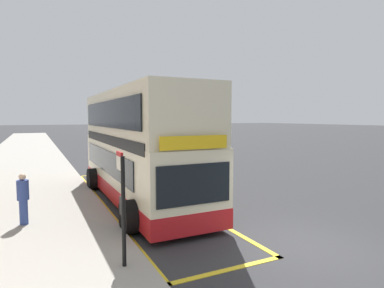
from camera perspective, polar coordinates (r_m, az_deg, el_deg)
The scene contains 9 objects.
ground_plane at distance 38.61m, azimuth -16.76°, elevation -0.54°, with size 260.00×260.00×0.00m, color #333335.
pavement_near at distance 38.11m, azimuth -27.20°, elevation -0.82°, with size 6.00×76.00×0.14m, color #A39E93.
double_decker_bus at distance 13.27m, azimuth -9.48°, elevation -1.04°, with size 3.20×10.23×4.40m.
bus_bay_markings at distance 13.56m, azimuth -9.34°, elevation -9.75°, with size 3.06×13.66×0.01m.
bus_stop_sign at distance 7.26m, azimuth -12.20°, elevation -9.32°, with size 0.09×0.51×2.48m.
parked_car_grey_far at distance 44.59m, azimuth -14.64°, elevation 1.21°, with size 2.09×4.20×1.62m.
parked_car_silver_distant at distance 32.26m, azimuth -6.30°, elevation 0.07°, with size 2.09×4.20×1.62m.
parked_car_navy_behind at distance 55.43m, azimuth -14.52°, elevation 1.86°, with size 2.09×4.20×1.62m.
pedestrian_waiting_near_sign at distance 11.11m, azimuth -27.66°, elevation -8.29°, with size 0.34×0.34×1.56m.
Camera 1 is at (-6.24, -5.96, 3.37)m, focal length 30.21 mm.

